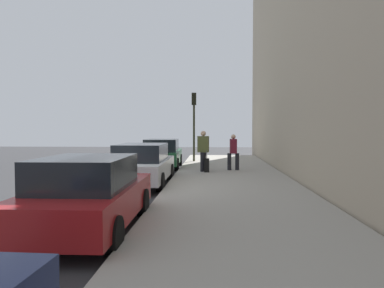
{
  "coord_description": "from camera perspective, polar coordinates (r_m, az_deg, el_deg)",
  "views": [
    {
      "loc": [
        -12.32,
        -2.54,
        2.07
      ],
      "look_at": [
        1.37,
        -1.81,
        1.48
      ],
      "focal_mm": 34.32,
      "sensor_mm": 36.0,
      "label": 1
    }
  ],
  "objects": [
    {
      "name": "pedestrian_burgundy_coat",
      "position": [
        16.97,
        6.44,
        -1.09
      ],
      "size": [
        0.46,
        0.54,
        1.64
      ],
      "color": "black",
      "rests_on": "sidewalk"
    },
    {
      "name": "ground_plane",
      "position": [
        12.75,
        -8.53,
        -6.92
      ],
      "size": [
        56.0,
        56.0,
        0.0
      ],
      "primitive_type": "plane",
      "color": "#333335"
    },
    {
      "name": "pedestrian_olive_coat",
      "position": [
        16.46,
        1.76,
        -0.88
      ],
      "size": [
        0.59,
        0.52,
        1.81
      ],
      "color": "black",
      "rests_on": "sidewalk"
    },
    {
      "name": "parked_car_red",
      "position": [
        7.65,
        -15.83,
        -7.52
      ],
      "size": [
        4.33,
        1.93,
        1.51
      ],
      "color": "black",
      "rests_on": "ground"
    },
    {
      "name": "parked_car_white",
      "position": [
        13.44,
        -7.68,
        -3.17
      ],
      "size": [
        4.62,
        1.9,
        1.51
      ],
      "color": "black",
      "rests_on": "ground"
    },
    {
      "name": "parked_car_green",
      "position": [
        19.08,
        -4.67,
        -1.5
      ],
      "size": [
        4.29,
        1.99,
        1.51
      ],
      "color": "black",
      "rests_on": "ground"
    },
    {
      "name": "rolling_suitcase",
      "position": [
        16.14,
        2.3,
        -3.31
      ],
      "size": [
        0.34,
        0.22,
        0.95
      ],
      "color": "black",
      "rests_on": "sidewalk"
    },
    {
      "name": "lane_stripe_centre",
      "position": [
        13.75,
        -21.79,
        -6.37
      ],
      "size": [
        28.0,
        0.14,
        0.01
      ],
      "primitive_type": "cube",
      "color": "gold",
      "rests_on": "ground"
    },
    {
      "name": "sidewalk",
      "position": [
        12.5,
        6.56,
        -6.75
      ],
      "size": [
        28.0,
        4.6,
        0.15
      ],
      "primitive_type": "cube",
      "color": "#A39E93",
      "rests_on": "ground"
    },
    {
      "name": "traffic_light_pole",
      "position": [
        21.4,
        0.31,
        4.58
      ],
      "size": [
        0.35,
        0.26,
        3.98
      ],
      "color": "#2D2D19",
      "rests_on": "sidewalk"
    }
  ]
}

